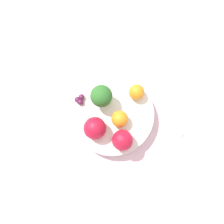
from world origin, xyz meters
name	(u,v)px	position (x,y,z in m)	size (l,w,h in m)	color
ground_plane	(112,118)	(0.00, 0.00, 0.00)	(6.00, 6.00, 0.00)	gray
table_surface	(112,117)	(0.00, 0.00, 0.01)	(1.20, 1.20, 0.02)	silver
bowl	(112,115)	(0.00, 0.00, 0.04)	(0.25, 0.25, 0.04)	white
broccoli	(101,96)	(0.04, -0.03, 0.11)	(0.06, 0.06, 0.08)	#8CB76B
apple_red	(122,140)	(-0.04, 0.08, 0.09)	(0.06, 0.06, 0.06)	#B7142D
apple_green	(95,128)	(0.04, 0.06, 0.10)	(0.06, 0.06, 0.06)	#B7142D
orange_front	(120,119)	(-0.03, 0.02, 0.09)	(0.05, 0.05, 0.05)	orange
orange_back	(137,92)	(-0.06, -0.07, 0.09)	(0.05, 0.05, 0.05)	orange
grape_cluster	(80,100)	(0.10, -0.02, 0.07)	(0.03, 0.03, 0.02)	#5B1E42
spoon	(174,128)	(-0.19, 0.00, 0.02)	(0.07, 0.04, 0.01)	silver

